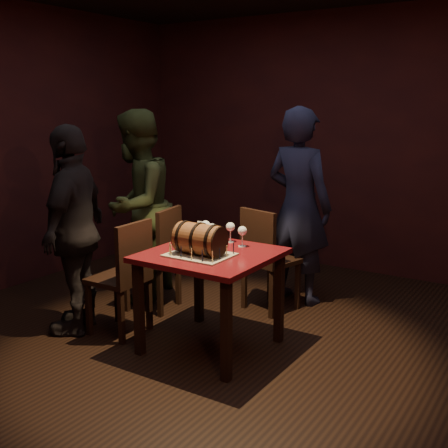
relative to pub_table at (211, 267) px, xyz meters
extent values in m
plane|color=black|center=(-0.02, 0.06, -0.64)|extent=(5.00, 5.00, 0.00)
cube|color=black|center=(-0.02, 2.56, 0.76)|extent=(5.00, 0.04, 2.80)
cube|color=#540E14|center=(0.00, 0.00, 0.09)|extent=(0.90, 0.90, 0.04)
cube|color=black|center=(-0.38, -0.38, -0.29)|extent=(0.06, 0.06, 0.71)
cube|color=black|center=(0.38, -0.38, -0.29)|extent=(0.06, 0.06, 0.71)
cube|color=black|center=(-0.38, 0.38, -0.29)|extent=(0.06, 0.06, 0.71)
cube|color=black|center=(0.38, 0.38, -0.29)|extent=(0.06, 0.06, 0.71)
cube|color=#A79D87|center=(-0.01, -0.12, 0.12)|extent=(0.45, 0.35, 0.01)
cylinder|color=brown|center=(-0.01, -0.12, 0.23)|extent=(0.34, 0.23, 0.23)
cylinder|color=black|center=(-0.14, -0.12, 0.23)|extent=(0.02, 0.24, 0.24)
cylinder|color=black|center=(-0.01, -0.12, 0.23)|extent=(0.02, 0.24, 0.24)
cylinder|color=black|center=(0.11, -0.12, 0.23)|extent=(0.02, 0.24, 0.24)
cylinder|color=black|center=(-0.19, -0.12, 0.23)|extent=(0.01, 0.22, 0.22)
cylinder|color=black|center=(0.16, -0.12, 0.23)|extent=(0.01, 0.22, 0.22)
cylinder|color=black|center=(-0.21, -0.12, 0.23)|extent=(0.04, 0.02, 0.02)
sphere|color=black|center=(-0.23, -0.12, 0.23)|extent=(0.03, 0.03, 0.03)
cylinder|color=#FFEB98|center=(-0.16, -0.26, 0.16)|extent=(0.01, 0.01, 0.08)
cylinder|color=black|center=(-0.16, -0.26, 0.21)|extent=(0.00, 0.00, 0.01)
cylinder|color=black|center=(-0.07, -0.26, 0.16)|extent=(0.01, 0.01, 0.08)
cylinder|color=black|center=(-0.07, -0.26, 0.21)|extent=(0.00, 0.00, 0.01)
cylinder|color=#FFEB98|center=(0.02, -0.26, 0.16)|extent=(0.01, 0.01, 0.08)
cylinder|color=black|center=(0.02, -0.26, 0.21)|extent=(0.00, 0.00, 0.01)
cylinder|color=black|center=(0.11, -0.26, 0.16)|extent=(0.01, 0.01, 0.08)
cylinder|color=black|center=(0.11, -0.26, 0.21)|extent=(0.00, 0.00, 0.01)
cylinder|color=#FFEB98|center=(0.18, -0.24, 0.16)|extent=(0.01, 0.01, 0.08)
cylinder|color=black|center=(0.18, -0.24, 0.21)|extent=(0.00, 0.00, 0.01)
cylinder|color=black|center=(0.18, -0.15, 0.16)|extent=(0.01, 0.01, 0.08)
cylinder|color=black|center=(0.18, -0.15, 0.21)|extent=(0.00, 0.00, 0.01)
cylinder|color=#FFEB98|center=(0.18, -0.06, 0.16)|extent=(0.01, 0.01, 0.08)
cylinder|color=black|center=(0.18, -0.06, 0.21)|extent=(0.00, 0.00, 0.01)
cylinder|color=black|center=(0.18, 0.03, 0.16)|extent=(0.01, 0.01, 0.08)
cylinder|color=black|center=(0.18, 0.03, 0.21)|extent=(0.00, 0.00, 0.01)
cylinder|color=#FFEB98|center=(0.09, 0.03, 0.16)|extent=(0.01, 0.01, 0.08)
cylinder|color=black|center=(0.09, 0.03, 0.21)|extent=(0.00, 0.00, 0.01)
cylinder|color=black|center=(0.00, 0.03, 0.16)|extent=(0.01, 0.01, 0.08)
cylinder|color=black|center=(0.00, 0.03, 0.21)|extent=(0.00, 0.00, 0.01)
cylinder|color=#FFEB98|center=(-0.09, 0.03, 0.16)|extent=(0.01, 0.01, 0.08)
cylinder|color=black|center=(-0.09, 0.03, 0.21)|extent=(0.00, 0.00, 0.01)
cylinder|color=black|center=(-0.18, 0.03, 0.16)|extent=(0.01, 0.01, 0.08)
cylinder|color=black|center=(-0.18, 0.03, 0.21)|extent=(0.00, 0.00, 0.01)
cylinder|color=#FFEB98|center=(-0.21, -0.04, 0.16)|extent=(0.01, 0.01, 0.08)
cylinder|color=black|center=(-0.21, -0.04, 0.21)|extent=(0.00, 0.00, 0.01)
cylinder|color=black|center=(-0.21, -0.13, 0.16)|extent=(0.01, 0.01, 0.08)
cylinder|color=black|center=(-0.21, -0.13, 0.21)|extent=(0.00, 0.00, 0.01)
cylinder|color=#FFEB98|center=(-0.21, -0.22, 0.16)|extent=(0.01, 0.01, 0.08)
cylinder|color=black|center=(-0.21, -0.22, 0.21)|extent=(0.00, 0.00, 0.01)
cylinder|color=silver|center=(-0.25, 0.29, 0.11)|extent=(0.06, 0.06, 0.01)
cylinder|color=silver|center=(-0.25, 0.29, 0.16)|extent=(0.01, 0.01, 0.09)
sphere|color=silver|center=(-0.25, 0.29, 0.23)|extent=(0.07, 0.07, 0.07)
sphere|color=#591114|center=(-0.25, 0.29, 0.23)|extent=(0.05, 0.05, 0.05)
cylinder|color=silver|center=(-0.04, 0.34, 0.11)|extent=(0.06, 0.06, 0.01)
cylinder|color=silver|center=(-0.04, 0.34, 0.16)|extent=(0.01, 0.01, 0.09)
sphere|color=silver|center=(-0.04, 0.34, 0.23)|extent=(0.07, 0.07, 0.07)
cylinder|color=silver|center=(0.11, 0.27, 0.11)|extent=(0.06, 0.06, 0.01)
cylinder|color=silver|center=(0.11, 0.27, 0.16)|extent=(0.01, 0.01, 0.09)
sphere|color=silver|center=(0.11, 0.27, 0.23)|extent=(0.07, 0.07, 0.07)
sphere|color=#BF594C|center=(0.11, 0.27, 0.23)|extent=(0.05, 0.05, 0.05)
cylinder|color=silver|center=(-0.16, 0.23, 0.18)|extent=(0.07, 0.07, 0.15)
cylinder|color=#9E5414|center=(-0.16, 0.23, 0.17)|extent=(0.06, 0.06, 0.11)
cylinder|color=white|center=(-0.16, 0.23, 0.23)|extent=(0.06, 0.06, 0.02)
cube|color=black|center=(-0.01, 0.98, -0.19)|extent=(0.49, 0.49, 0.04)
cube|color=black|center=(0.20, 1.10, -0.43)|extent=(0.04, 0.04, 0.43)
cube|color=black|center=(-0.13, 1.19, -0.43)|extent=(0.04, 0.04, 0.43)
cube|color=black|center=(0.11, 0.77, -0.43)|extent=(0.04, 0.04, 0.43)
cube|color=black|center=(-0.22, 0.86, -0.43)|extent=(0.04, 0.04, 0.43)
cube|color=black|center=(-0.06, 0.81, 0.06)|extent=(0.40, 0.14, 0.46)
cube|color=black|center=(-0.92, 0.42, -0.19)|extent=(0.46, 0.46, 0.04)
cube|color=black|center=(-1.12, 0.56, -0.43)|extent=(0.04, 0.04, 0.43)
cube|color=black|center=(-1.06, 0.22, -0.43)|extent=(0.04, 0.04, 0.43)
cube|color=black|center=(-0.78, 0.62, -0.43)|extent=(0.04, 0.04, 0.43)
cube|color=black|center=(-0.72, 0.28, -0.43)|extent=(0.04, 0.04, 0.43)
cube|color=black|center=(-0.74, 0.45, 0.06)|extent=(0.11, 0.40, 0.46)
cube|color=black|center=(-0.79, -0.16, -0.19)|extent=(0.41, 0.41, 0.04)
cube|color=black|center=(-0.96, 0.01, -0.43)|extent=(0.04, 0.04, 0.43)
cube|color=black|center=(-0.95, -0.33, -0.43)|extent=(0.04, 0.04, 0.43)
cube|color=black|center=(-0.62, 0.02, -0.43)|extent=(0.04, 0.04, 0.43)
cube|color=black|center=(-0.61, -0.32, -0.43)|extent=(0.04, 0.04, 0.43)
cube|color=black|center=(-0.61, -0.15, 0.06)|extent=(0.05, 0.40, 0.46)
imported|color=#1B1C36|center=(0.08, 1.32, 0.26)|extent=(0.71, 0.52, 1.80)
imported|color=#374120|center=(-1.23, 0.59, 0.25)|extent=(0.88, 1.01, 1.78)
imported|color=black|center=(-1.11, -0.29, 0.20)|extent=(0.77, 1.06, 1.67)
camera|label=1|loc=(2.24, -3.30, 1.19)|focal=45.00mm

